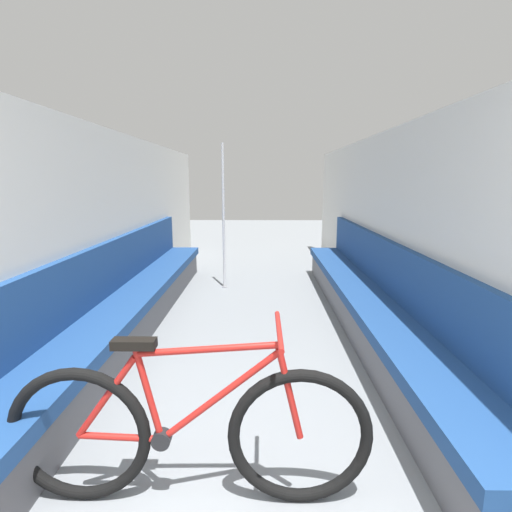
% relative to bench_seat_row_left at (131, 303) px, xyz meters
% --- Properties ---
extents(wall_left, '(0.10, 9.80, 2.06)m').
position_rel_bench_seat_row_left_xyz_m(wall_left, '(-0.26, -0.17, 0.74)').
color(wall_left, silver).
rests_on(wall_left, ground).
extents(wall_right, '(0.10, 9.80, 2.06)m').
position_rel_bench_seat_row_left_xyz_m(wall_right, '(2.71, -0.17, 0.74)').
color(wall_right, silver).
rests_on(wall_right, ground).
extents(bench_seat_row_left, '(0.50, 5.30, 0.94)m').
position_rel_bench_seat_row_left_xyz_m(bench_seat_row_left, '(0.00, 0.00, 0.00)').
color(bench_seat_row_left, '#5B5B60').
rests_on(bench_seat_row_left, ground).
extents(bench_seat_row_right, '(0.50, 5.30, 0.94)m').
position_rel_bench_seat_row_left_xyz_m(bench_seat_row_right, '(2.45, 0.00, 0.00)').
color(bench_seat_row_right, '#5B5B60').
rests_on(bench_seat_row_right, ground).
extents(bicycle, '(1.74, 0.46, 0.89)m').
position_rel_bench_seat_row_left_xyz_m(bicycle, '(1.00, -2.24, 0.07)').
color(bicycle, black).
rests_on(bicycle, ground).
extents(grab_pole_near, '(0.08, 0.08, 2.04)m').
position_rel_bench_seat_row_left_xyz_m(grab_pole_near, '(0.81, 1.70, 0.70)').
color(grab_pole_near, gray).
rests_on(grab_pole_near, ground).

